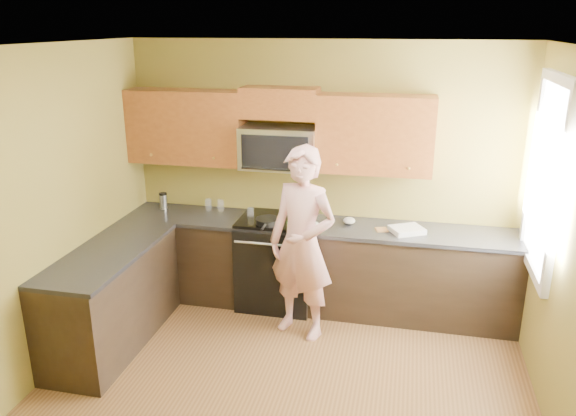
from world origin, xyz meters
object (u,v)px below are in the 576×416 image
(frying_pan, at_px, (268,224))
(travel_mug, at_px, (164,208))
(butter_tub, at_px, (294,229))
(stove, at_px, (277,261))
(woman, at_px, (302,244))
(microwave, at_px, (279,168))

(frying_pan, height_order, travel_mug, travel_mug)
(frying_pan, distance_m, butter_tub, 0.27)
(stove, distance_m, woman, 0.78)
(frying_pan, xyz_separation_m, butter_tub, (0.26, -0.01, -0.03))
(butter_tub, xyz_separation_m, travel_mug, (-1.52, 0.31, 0.00))
(microwave, xyz_separation_m, woman, (0.37, -0.65, -0.54))
(butter_tub, bearing_deg, travel_mug, 168.31)
(stove, height_order, woman, woman)
(stove, bearing_deg, butter_tub, -39.53)
(woman, xyz_separation_m, frying_pan, (-0.42, 0.36, 0.04))
(frying_pan, bearing_deg, stove, 71.94)
(microwave, distance_m, frying_pan, 0.58)
(woman, xyz_separation_m, butter_tub, (-0.15, 0.35, 0.01))
(stove, bearing_deg, frying_pan, -106.76)
(microwave, height_order, travel_mug, microwave)
(butter_tub, height_order, travel_mug, travel_mug)
(woman, relative_size, butter_tub, 13.15)
(stove, relative_size, woman, 0.52)
(stove, height_order, microwave, microwave)
(woman, bearing_deg, frying_pan, 158.29)
(woman, height_order, frying_pan, woman)
(butter_tub, bearing_deg, stove, 140.47)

